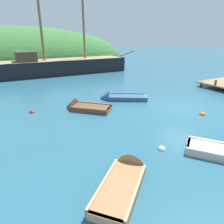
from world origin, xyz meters
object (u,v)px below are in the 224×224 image
Objects in this scene: sailing_ship at (63,68)px; rowboat_center at (125,179)px; rowboat_outer_right at (83,108)px; buoy_red at (32,113)px; buoy_orange at (202,115)px; buoy_white at (161,149)px; rowboat_outer_left at (119,98)px.

rowboat_center is (-4.59, -21.38, -0.58)m from sailing_ship.
sailing_ship is at bearing -56.52° from rowboat_outer_right.
buoy_orange is at bearing -31.96° from buoy_red.
buoy_red is 0.94× the size of buoy_orange.
buoy_white is at bearing -19.45° from rowboat_center.
sailing_ship is 13.06m from rowboat_outer_left.
rowboat_outer_left is (0.26, -13.05, -0.59)m from sailing_ship.
sailing_ship is 20.50m from buoy_white.
buoy_red is at bearing -113.83° from sailing_ship.
rowboat_center is 8.46× the size of buoy_orange.
rowboat_outer_right reaches higher than buoy_red.
sailing_ship is 5.97× the size of rowboat_outer_right.
buoy_white is 0.87× the size of buoy_orange.
sailing_ship reaches higher than buoy_white.
buoy_red is (-1.54, 8.62, -0.09)m from rowboat_center.
rowboat_outer_left reaches higher than rowboat_center.
rowboat_outer_left is 11.33× the size of buoy_white.
rowboat_outer_right is 8.69× the size of buoy_red.
rowboat_center is (-4.85, -8.33, 0.01)m from rowboat_outer_left.
buoy_orange is (7.68, 2.87, -0.09)m from rowboat_center.
rowboat_center is at bearing -159.51° from buoy_orange.
sailing_ship is 51.81× the size of buoy_red.
buoy_orange is (9.22, -5.75, 0.00)m from buoy_red.
buoy_white is 0.92× the size of buoy_red.
rowboat_outer_left is at bearing 117.33° from buoy_orange.
rowboat_outer_left is 9.64m from rowboat_center.
buoy_red is (-6.13, -12.76, -0.67)m from sailing_ship.
rowboat_outer_left is 6.15m from buoy_orange.
rowboat_center is (-1.57, -7.52, 0.00)m from rowboat_outer_right.
sailing_ship is at bearing 64.33° from buoy_red.
rowboat_center is at bearing 91.46° from rowboat_outer_left.
rowboat_center is at bearing -158.99° from buoy_white.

